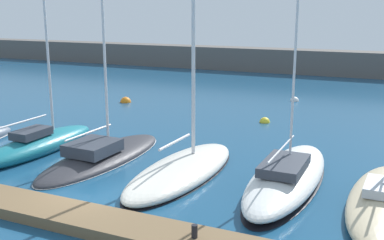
% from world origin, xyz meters
% --- Properties ---
extents(ground_plane, '(120.00, 120.00, 0.00)m').
position_xyz_m(ground_plane, '(0.00, 0.00, 0.00)').
color(ground_plane, navy).
extents(dock_pier, '(28.58, 1.83, 0.42)m').
position_xyz_m(dock_pier, '(0.00, -2.08, 0.21)').
color(dock_pier, brown).
rests_on(dock_pier, ground_plane).
extents(breakwater_seawall, '(108.00, 3.21, 2.84)m').
position_xyz_m(breakwater_seawall, '(0.00, 41.89, 1.42)').
color(breakwater_seawall, '#5B5651').
rests_on(breakwater_seawall, ground_plane).
extents(sailboat_teal_second, '(2.23, 8.30, 16.93)m').
position_xyz_m(sailboat_teal_second, '(-6.51, 4.13, 0.50)').
color(sailboat_teal_second, '#19707F').
rests_on(sailboat_teal_second, ground_plane).
extents(sailboat_charcoal_third, '(3.37, 9.53, 16.81)m').
position_xyz_m(sailboat_charcoal_third, '(-2.56, 4.36, 0.21)').
color(sailboat_charcoal_third, '#2D2D33').
rests_on(sailboat_charcoal_third, ground_plane).
extents(sailboat_ivory_fourth, '(3.35, 9.19, 17.36)m').
position_xyz_m(sailboat_ivory_fourth, '(2.16, 4.03, 0.33)').
color(sailboat_ivory_fourth, silver).
rests_on(sailboat_ivory_fourth, ground_plane).
extents(sailboat_white_fifth, '(2.81, 9.90, 15.41)m').
position_xyz_m(sailboat_white_fifth, '(6.93, 4.78, 0.41)').
color(sailboat_white_fifth, white).
rests_on(sailboat_white_fifth, ground_plane).
extents(mooring_buoy_yellow, '(0.71, 0.71, 0.71)m').
position_xyz_m(mooring_buoy_yellow, '(2.86, 15.66, 0.00)').
color(mooring_buoy_yellow, yellow).
rests_on(mooring_buoy_yellow, ground_plane).
extents(mooring_buoy_orange, '(0.90, 0.90, 0.90)m').
position_xyz_m(mooring_buoy_orange, '(-9.63, 17.75, 0.00)').
color(mooring_buoy_orange, orange).
rests_on(mooring_buoy_orange, ground_plane).
extents(mooring_buoy_white, '(0.73, 0.73, 0.73)m').
position_xyz_m(mooring_buoy_white, '(3.08, 24.08, 0.00)').
color(mooring_buoy_white, white).
rests_on(mooring_buoy_white, ground_plane).
extents(dock_bollard, '(0.20, 0.20, 0.44)m').
position_xyz_m(dock_bollard, '(5.53, -2.08, 0.64)').
color(dock_bollard, black).
rests_on(dock_bollard, dock_pier).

